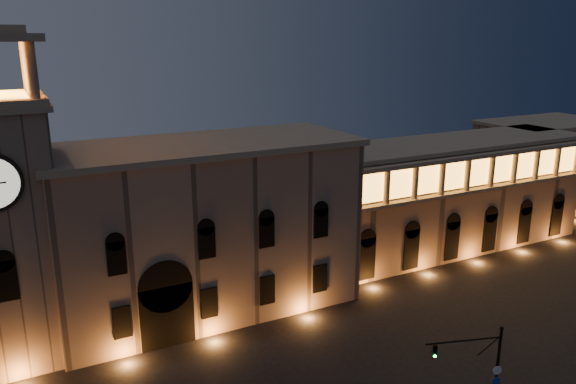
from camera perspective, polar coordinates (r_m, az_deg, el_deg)
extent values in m
cube|color=#856B57|center=(57.92, -8.34, -3.83)|extent=(30.00, 12.00, 17.00)
cube|color=gray|center=(55.62, -8.70, 4.75)|extent=(30.80, 12.80, 0.60)
cube|color=black|center=(53.79, -12.33, -12.02)|extent=(5.00, 1.40, 6.00)
cylinder|color=black|center=(52.48, -12.52, -9.12)|extent=(5.00, 1.40, 5.00)
cube|color=orange|center=(53.71, -12.26, -12.30)|extent=(4.20, 0.20, 5.00)
cube|color=#856B57|center=(53.51, -27.16, -4.28)|extent=(9.00, 9.00, 22.00)
cylinder|color=gray|center=(47.17, -24.57, 11.16)|extent=(0.76, 0.76, 4.20)
cylinder|color=gray|center=(54.75, -25.07, 11.55)|extent=(0.76, 0.76, 4.20)
cylinder|color=gray|center=(50.96, -24.84, 11.37)|extent=(0.76, 0.76, 4.20)
cube|color=#806652|center=(77.20, 15.71, -0.45)|extent=(40.00, 10.00, 14.00)
cube|color=gray|center=(75.58, 16.12, 4.84)|extent=(40.60, 10.60, 0.50)
cube|color=gray|center=(72.86, 18.76, 0.23)|extent=(40.00, 1.20, 0.40)
cube|color=gray|center=(71.89, 19.06, 3.53)|extent=(40.00, 1.40, 0.50)
cube|color=orange|center=(72.70, 18.60, 2.00)|extent=(38.00, 0.15, 3.60)
cylinder|color=gray|center=(60.90, 7.02, 0.16)|extent=(0.70, 0.70, 4.00)
cylinder|color=gray|center=(63.18, 10.02, 0.60)|extent=(0.70, 0.70, 4.00)
cylinder|color=gray|center=(65.62, 12.81, 1.02)|extent=(0.70, 0.70, 4.00)
cylinder|color=gray|center=(68.21, 15.39, 1.40)|extent=(0.70, 0.70, 4.00)
cylinder|color=gray|center=(70.93, 17.78, 1.74)|extent=(0.70, 0.70, 4.00)
cylinder|color=gray|center=(73.77, 20.00, 2.06)|extent=(0.70, 0.70, 4.00)
cylinder|color=gray|center=(76.71, 22.04, 2.36)|extent=(0.70, 0.70, 4.00)
cylinder|color=gray|center=(79.74, 23.93, 2.62)|extent=(0.70, 0.70, 4.00)
cylinder|color=gray|center=(82.86, 25.69, 2.87)|extent=(0.70, 0.70, 4.00)
cube|color=#806652|center=(99.94, 24.40, 2.34)|extent=(20.00, 12.00, 14.00)
cylinder|color=black|center=(44.93, 20.36, -17.35)|extent=(0.22, 0.22, 7.84)
sphere|color=black|center=(42.94, 20.88, -12.81)|extent=(0.31, 0.31, 0.31)
cylinder|color=black|center=(41.97, 17.40, -14.21)|extent=(5.39, 1.78, 0.13)
cube|color=black|center=(41.38, 14.62, -15.33)|extent=(0.41, 0.40, 0.95)
cylinder|color=#0CE53F|center=(41.40, 14.69, -15.82)|extent=(0.22, 0.15, 0.20)
cylinder|color=silver|center=(44.39, 20.50, -16.61)|extent=(0.65, 0.24, 0.67)
cylinder|color=navy|center=(44.86, 20.38, -17.58)|extent=(0.65, 0.24, 0.67)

